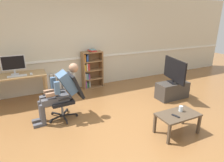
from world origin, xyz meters
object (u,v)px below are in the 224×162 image
(computer_mouse, at_px, (31,74))
(drinking_glass, at_px, (181,109))
(tv_screen, at_px, (174,70))
(tv_stand, at_px, (172,90))
(bookshelf, at_px, (91,69))
(computer_desk, at_px, (19,79))
(keyboard, at_px, (17,76))
(imac_monitor, at_px, (13,63))
(office_chair, at_px, (68,94))
(radiator, at_px, (62,82))
(person_seated, at_px, (60,91))
(spare_remote, at_px, (176,116))
(coffee_table, at_px, (178,117))

(computer_mouse, distance_m, drinking_glass, 3.55)
(computer_mouse, relative_size, tv_screen, 0.10)
(tv_screen, bearing_deg, drinking_glass, 155.85)
(computer_mouse, height_order, drinking_glass, computer_mouse)
(tv_stand, bearing_deg, bookshelf, 134.14)
(computer_desk, bearing_deg, tv_stand, -21.50)
(keyboard, relative_size, bookshelf, 0.36)
(computer_mouse, distance_m, tv_stand, 3.68)
(imac_monitor, height_order, office_chair, imac_monitor)
(tv_stand, bearing_deg, tv_screen, -13.60)
(radiator, relative_size, person_seated, 0.70)
(keyboard, xyz_separation_m, office_chair, (0.94, -1.09, -0.24))
(keyboard, bearing_deg, tv_screen, -19.48)
(computer_mouse, height_order, spare_remote, computer_mouse)
(keyboard, distance_m, drinking_glass, 3.76)
(office_chair, bearing_deg, tv_screen, 81.91)
(radiator, xyz_separation_m, office_chair, (-0.18, -1.62, 0.25))
(person_seated, distance_m, coffee_table, 2.41)
(tv_stand, distance_m, spare_remote, 1.82)
(computer_mouse, bearing_deg, coffee_table, -48.86)
(coffee_table, relative_size, spare_remote, 5.24)
(computer_mouse, height_order, bookshelf, bookshelf)
(bookshelf, bearing_deg, tv_stand, -45.86)
(radiator, relative_size, tv_screen, 0.85)
(imac_monitor, relative_size, bookshelf, 0.46)
(office_chair, height_order, drinking_glass, office_chair)
(imac_monitor, distance_m, computer_mouse, 0.48)
(drinking_glass, bearing_deg, spare_remote, -154.26)
(imac_monitor, distance_m, radiator, 1.42)
(tv_stand, relative_size, tv_screen, 0.88)
(computer_desk, xyz_separation_m, keyboard, (-0.02, -0.14, 0.12))
(imac_monitor, height_order, coffee_table, imac_monitor)
(keyboard, height_order, office_chair, office_chair)
(drinking_glass, bearing_deg, imac_monitor, 135.04)
(person_seated, height_order, drinking_glass, person_seated)
(coffee_table, bearing_deg, tv_screen, 50.30)
(radiator, bearing_deg, coffee_table, -64.55)
(person_seated, xyz_separation_m, tv_screen, (2.93, -0.21, 0.13))
(tv_screen, bearing_deg, computer_mouse, 82.17)
(tv_screen, bearing_deg, bookshelf, 57.76)
(tv_stand, distance_m, drinking_glass, 1.60)
(keyboard, relative_size, person_seated, 0.36)
(tv_stand, bearing_deg, spare_remote, -131.24)
(imac_monitor, bearing_deg, tv_stand, -22.17)
(bookshelf, distance_m, radiator, 0.95)
(computer_desk, relative_size, bookshelf, 1.07)
(person_seated, xyz_separation_m, coffee_table, (1.84, -1.52, -0.29))
(radiator, xyz_separation_m, person_seated, (-0.35, -1.63, 0.37))
(imac_monitor, xyz_separation_m, tv_stand, (3.75, -1.53, -0.81))
(radiator, xyz_separation_m, tv_stand, (2.58, -1.84, -0.05))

